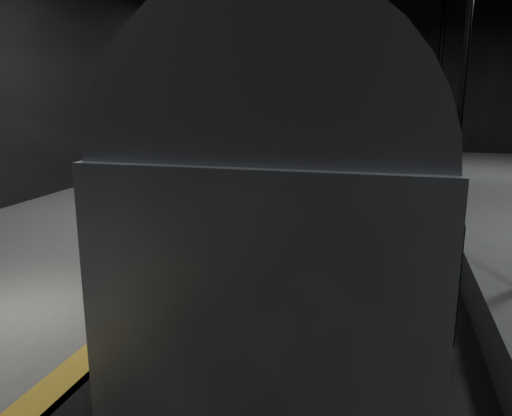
% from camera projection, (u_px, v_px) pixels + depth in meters
% --- Properties ---
extents(ground, '(44.00, 44.00, 0.00)m').
position_uv_depth(ground, '(348.00, 259.00, 15.18)').
color(ground, black).
rests_on(ground, ground).
extents(platform_left, '(9.00, 43.80, 1.00)m').
position_uv_depth(platform_left, '(126.00, 227.00, 16.96)').
color(platform_left, '#4D4D4A').
rests_on(platform_left, ground).
extents(tactile_strip, '(0.50, 43.80, 0.01)m').
position_uv_depth(tactile_strip, '(245.00, 221.00, 15.77)').
color(tactile_strip, olive).
rests_on(tactile_strip, platform_left).
extents(track, '(2.40, 43.00, 0.24)m').
position_uv_depth(track, '(348.00, 257.00, 15.16)').
color(track, '#3F3328').
rests_on(track, ground).
extents(train, '(3.22, 21.56, 5.76)m').
position_uv_depth(train, '(352.00, 155.00, 14.21)').
color(train, gray).
rests_on(train, ground).
extents(woman, '(0.59, 0.42, 1.56)m').
position_uv_depth(woman, '(107.00, 229.00, 11.87)').
color(woman, '#916F58').
rests_on(woman, platform_left).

